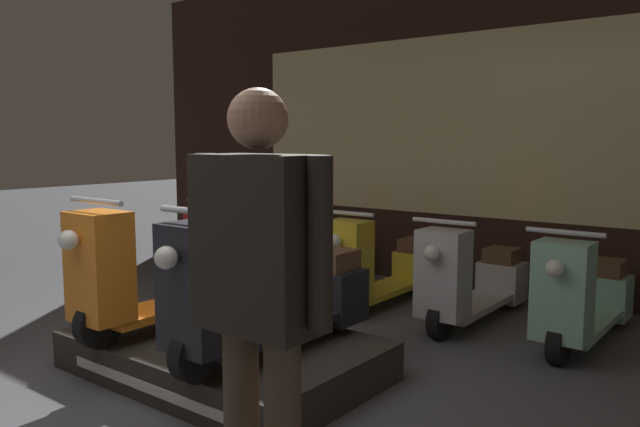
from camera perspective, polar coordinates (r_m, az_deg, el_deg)
name	(u,v)px	position (r m, az deg, el deg)	size (l,w,h in m)	color
shop_wall_back	(445,121)	(6.17, 11.37, 8.31)	(7.92, 0.09, 3.20)	#331E19
display_platform	(224,355)	(3.94, -8.79, -12.66)	(1.84, 1.17, 0.23)	#2D2823
scooter_display_left	(170,277)	(4.09, -13.51, -5.65)	(0.48, 1.51, 0.86)	black
scooter_display_right	(267,297)	(3.49, -4.88, -7.60)	(0.48, 1.51, 0.86)	black
scooter_backrow_0	(243,248)	(6.39, -7.03, -3.13)	(0.48, 1.51, 0.86)	black
scooter_backrow_1	(306,257)	(5.85, -1.25, -4.01)	(0.48, 1.51, 0.86)	black
scooter_backrow_2	(381,268)	(5.38, 5.63, -5.00)	(0.48, 1.51, 0.86)	black
scooter_backrow_3	(472,282)	(5.00, 13.72, -6.07)	(0.48, 1.51, 0.86)	black
scooter_backrow_4	(583,298)	(4.74, 22.94, -7.14)	(0.48, 1.51, 0.86)	black
person_right_browsing	(260,279)	(2.18, -5.52, -5.98)	(0.61, 0.25, 1.59)	#473828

